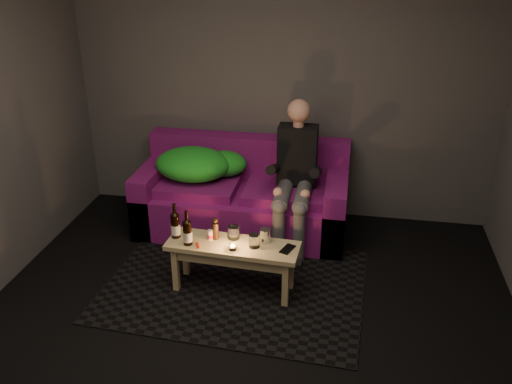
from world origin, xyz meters
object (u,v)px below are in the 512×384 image
person (295,173)px  sofa (244,198)px  coffee_table (233,252)px  steel_cup (265,236)px  beer_bottle_b (187,232)px  beer_bottle_a (175,225)px

person → sofa: bearing=162.5°
coffee_table → steel_cup: steel_cup is taller
beer_bottle_b → person: bearing=53.0°
beer_bottle_b → steel_cup: bearing=12.9°
coffee_table → steel_cup: bearing=16.3°
sofa → beer_bottle_b: 1.14m
coffee_table → beer_bottle_b: bearing=-169.5°
sofa → steel_cup: bearing=-69.2°
coffee_table → beer_bottle_b: beer_bottle_b is taller
coffee_table → beer_bottle_a: (-0.46, 0.03, 0.18)m
beer_bottle_b → steel_cup: (0.58, 0.13, -0.05)m
sofa → coffee_table: sofa is taller
person → coffee_table: (-0.37, -0.88, -0.32)m
steel_cup → coffee_table: bearing=-163.7°
sofa → beer_bottle_b: size_ratio=6.78×
coffee_table → steel_cup: size_ratio=9.16×
beer_bottle_a → person: bearing=45.7°
coffee_table → beer_bottle_a: 0.50m
coffee_table → beer_bottle_b: 0.39m
sofa → beer_bottle_a: size_ratio=6.67×
coffee_table → person: bearing=67.1°
sofa → person: size_ratio=1.50×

